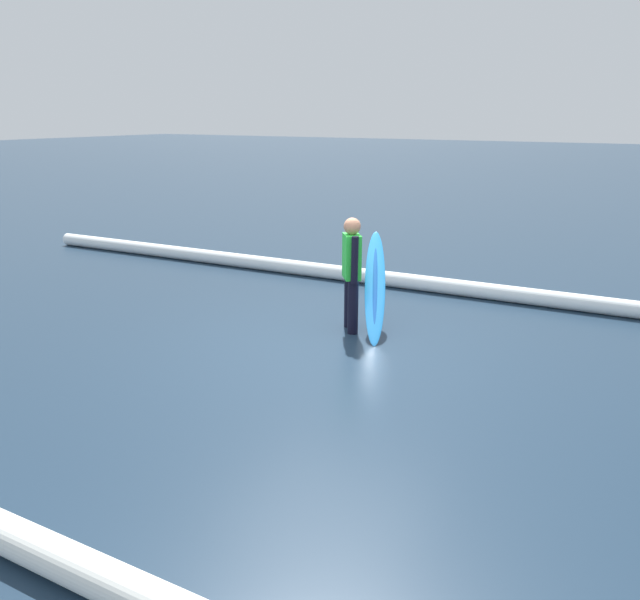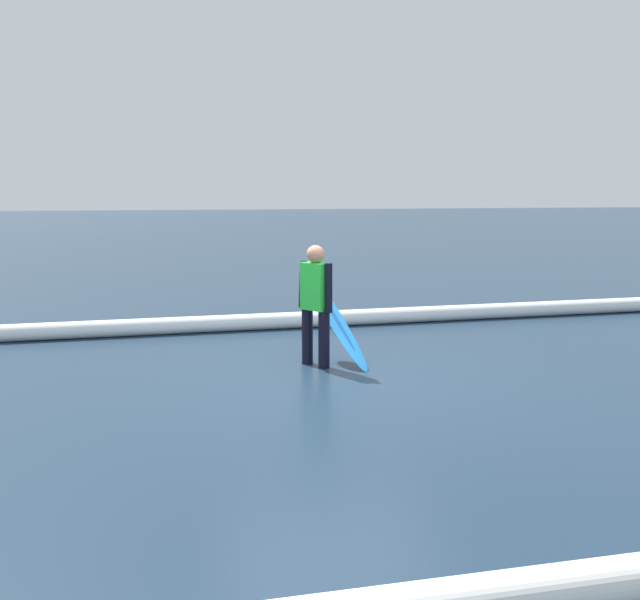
{
  "view_description": "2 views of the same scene",
  "coord_description": "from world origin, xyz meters",
  "views": [
    {
      "loc": [
        -3.65,
        6.48,
        2.78
      ],
      "look_at": [
        -0.41,
        0.99,
        0.91
      ],
      "focal_mm": 35.88,
      "sensor_mm": 36.0,
      "label": 1
    },
    {
      "loc": [
        1.52,
        7.38,
        2.19
      ],
      "look_at": [
        0.27,
        0.57,
        1.04
      ],
      "focal_mm": 38.05,
      "sensor_mm": 36.0,
      "label": 2
    }
  ],
  "objects": [
    {
      "name": "ground_plane",
      "position": [
        0.0,
        0.0,
        0.0
      ],
      "size": [
        121.68,
        121.68,
        0.0
      ],
      "primitive_type": "plane",
      "color": "#1B2E41"
    },
    {
      "name": "surfer",
      "position": [
        0.1,
        -0.68,
        0.84
      ],
      "size": [
        0.37,
        0.5,
        1.5
      ],
      "rotation": [
        0.0,
        0.0,
        2.23
      ],
      "color": "black",
      "rests_on": "ground_plane"
    },
    {
      "name": "surfboard",
      "position": [
        -0.16,
        -0.88,
        0.6
      ],
      "size": [
        0.85,
        1.37,
        1.23
      ],
      "color": "#268CE5",
      "rests_on": "ground_plane"
    },
    {
      "name": "wave_crest_foreground",
      "position": [
        -1.54,
        -3.07,
        0.13
      ],
      "size": [
        19.31,
        1.22,
        0.25
      ],
      "primitive_type": "cylinder",
      "rotation": [
        0.0,
        1.57,
        0.05
      ],
      "color": "white",
      "rests_on": "ground_plane"
    }
  ]
}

